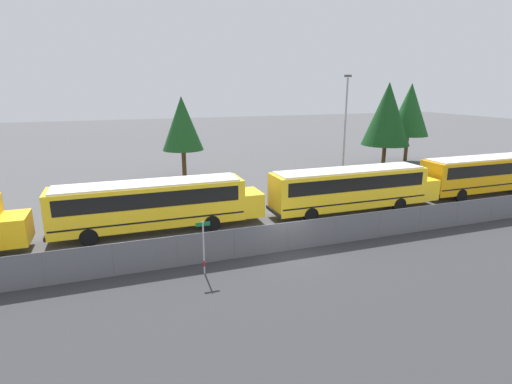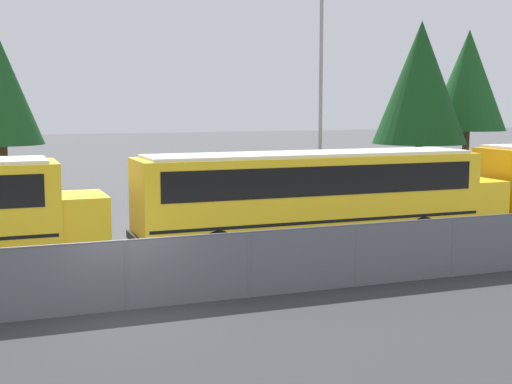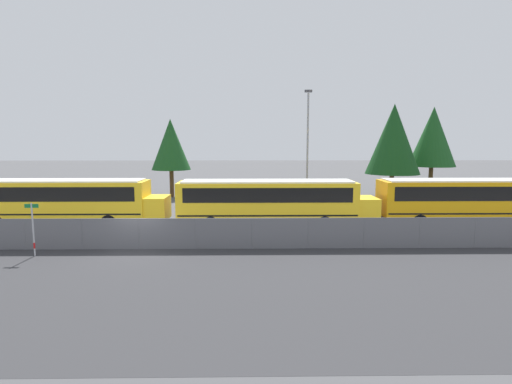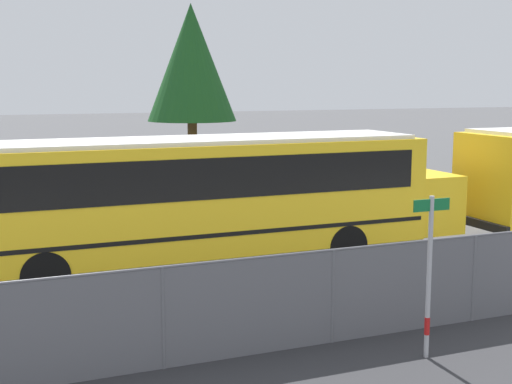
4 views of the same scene
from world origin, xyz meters
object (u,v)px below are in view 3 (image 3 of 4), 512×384
object	(u,v)px
school_bus_3	(471,198)
tree_1	(393,139)
school_bus_1	(64,199)
tree_0	(433,137)
tree_2	(171,145)
street_sign	(33,228)
school_bus_2	(271,200)
light_pole	(308,147)

from	to	relation	value
school_bus_3	tree_1	distance (m)	13.66
school_bus_1	tree_1	bearing A→B (deg)	25.41
tree_0	tree_2	bearing A→B (deg)	-179.68
street_sign	tree_2	distance (m)	22.49
tree_0	tree_1	world-z (taller)	tree_1
school_bus_3	tree_2	bearing A→B (deg)	147.17
school_bus_2	tree_2	world-z (taller)	tree_2
school_bus_3	tree_0	xyz separation A→B (m)	(4.15, 15.30, 4.34)
school_bus_2	light_pole	world-z (taller)	light_pole
tree_1	school_bus_3	bearing A→B (deg)	-86.22
street_sign	light_pole	xyz separation A→B (m)	(15.87, 13.13, 3.93)
tree_1	light_pole	bearing A→B (deg)	-145.06
school_bus_1	school_bus_3	world-z (taller)	same
school_bus_1	tree_1	distance (m)	30.19
school_bus_1	school_bus_2	world-z (taller)	same
street_sign	tree_0	distance (m)	37.91
light_pole	tree_2	world-z (taller)	light_pole
school_bus_2	street_sign	distance (m)	14.03
school_bus_3	tree_1	size ratio (longest dim) A/B	1.40
school_bus_1	light_pole	size ratio (longest dim) A/B	1.33
school_bus_1	light_pole	distance (m)	18.85
school_bus_1	tree_0	size ratio (longest dim) A/B	1.42
school_bus_2	tree_1	bearing A→B (deg)	46.28
school_bus_1	tree_2	size ratio (longest dim) A/B	1.64
light_pole	tree_1	size ratio (longest dim) A/B	1.05
school_bus_2	school_bus_3	bearing A→B (deg)	2.03
school_bus_3	tree_0	size ratio (longest dim) A/B	1.42
school_bus_3	tree_2	size ratio (longest dim) A/B	1.64
school_bus_1	school_bus_3	distance (m)	27.88
tree_2	school_bus_3	bearing A→B (deg)	-32.83
tree_1	tree_2	distance (m)	22.72
school_bus_1	street_sign	distance (m)	7.17
street_sign	tree_0	xyz separation A→B (m)	(30.42, 22.10, 4.83)
school_bus_3	light_pole	distance (m)	12.66
street_sign	light_pole	world-z (taller)	light_pole
school_bus_3	tree_1	bearing A→B (deg)	93.78
school_bus_3	light_pole	xyz separation A→B (m)	(-10.41, 6.33, 3.45)
school_bus_2	tree_0	distance (m)	24.26
school_bus_3	light_pole	world-z (taller)	light_pole
school_bus_1	school_bus_2	xyz separation A→B (m)	(14.12, -0.65, 0.00)
school_bus_2	street_sign	size ratio (longest dim) A/B	4.84
light_pole	tree_2	bearing A→B (deg)	145.99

